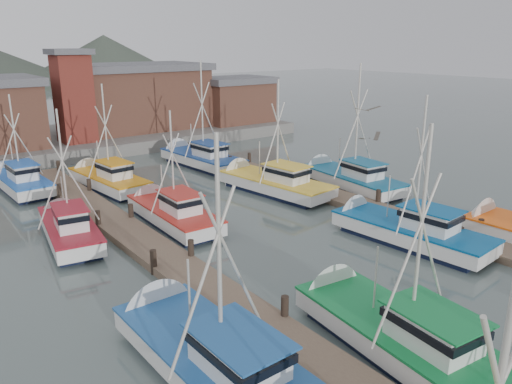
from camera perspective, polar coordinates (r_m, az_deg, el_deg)
ground at (r=24.83m, az=10.88°, el=-8.25°), size 260.00×260.00×0.00m
dock_left at (r=23.60m, az=-8.33°, el=-8.94°), size 2.30×46.00×1.50m
dock_right at (r=32.19m, az=13.91°, el=-2.13°), size 2.30×46.00×1.50m
quay at (r=55.32m, az=-18.95°, el=5.74°), size 44.00×16.00×1.20m
shed_center at (r=56.90m, az=-13.56°, el=10.64°), size 14.84×9.54×6.90m
shed_right at (r=59.80m, az=-2.49°, el=10.54°), size 8.48×6.36×5.20m
lookout_tower at (r=50.26m, az=-20.14°, el=10.31°), size 3.60×3.60×8.50m
boat_4 at (r=18.72m, az=15.43°, el=-15.14°), size 3.87×9.62×8.92m
boat_5 at (r=28.13m, az=16.34°, el=-4.09°), size 3.54×9.29×8.67m
boat_6 at (r=17.05m, az=-5.47°, el=-18.02°), size 3.75×9.76×8.93m
boat_8 at (r=30.07m, az=-9.80°, el=-2.29°), size 3.02×8.39×7.42m
boat_9 at (r=35.84m, az=1.56°, el=1.10°), size 4.08×9.76×8.82m
boat_10 at (r=29.06m, az=-20.64°, el=-3.84°), size 3.42×7.94×7.75m
boat_11 at (r=37.58m, az=10.38°, el=1.58°), size 3.95×9.36×9.78m
boat_12 at (r=38.35m, az=-16.79°, el=1.43°), size 3.41×8.67×8.29m
boat_13 at (r=43.76m, az=-6.57°, el=3.91°), size 3.92×9.62×9.77m
boat_14 at (r=40.20m, az=-25.48°, el=1.18°), size 3.15×8.36×7.59m
gull_near at (r=17.62m, az=12.83°, el=6.04°), size 1.50×0.66×0.24m
gull_far at (r=23.83m, az=12.66°, el=9.18°), size 1.55×0.65×0.24m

